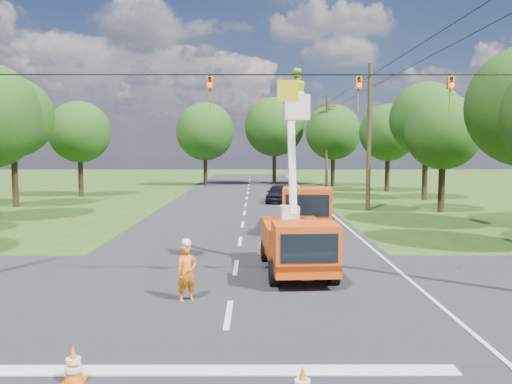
{
  "coord_description": "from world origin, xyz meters",
  "views": [
    {
      "loc": [
        0.66,
        -12.27,
        4.22
      ],
      "look_at": [
        0.71,
        6.36,
        2.6
      ],
      "focal_mm": 35.0,
      "sensor_mm": 36.0,
      "label": 1
    }
  ],
  "objects_px": {
    "bucket_truck": "(297,230)",
    "traffic_cone_7": "(319,214)",
    "tree_far_b": "(274,127)",
    "tree_right_c": "(443,132)",
    "traffic_cone_8": "(307,269)",
    "tree_right_e": "(388,133)",
    "traffic_cone_0": "(73,365)",
    "traffic_cone_2": "(262,246)",
    "tree_far_a": "(205,131)",
    "ground_worker": "(187,273)",
    "tree_right_d": "(426,119)",
    "tree_left_f": "(79,132)",
    "second_truck": "(307,207)",
    "pole_right_mid": "(369,136)",
    "tree_left_e": "(12,117)",
    "tree_far_c": "(333,132)",
    "pole_right_far": "(327,141)",
    "distant_car": "(278,193)",
    "traffic_cone_3": "(275,231)"
  },
  "relations": [
    {
      "from": "bucket_truck",
      "to": "traffic_cone_7",
      "type": "xyz_separation_m",
      "value": [
        2.43,
        12.84,
        -1.13
      ]
    },
    {
      "from": "tree_far_b",
      "to": "tree_right_c",
      "type": "bearing_deg",
      "value": -68.58
    },
    {
      "from": "traffic_cone_8",
      "to": "tree_right_e",
      "type": "xyz_separation_m",
      "value": [
        11.47,
        33.58,
        5.45
      ]
    },
    {
      "from": "traffic_cone_0",
      "to": "traffic_cone_7",
      "type": "distance_m",
      "value": 22.02
    },
    {
      "from": "traffic_cone_2",
      "to": "tree_right_e",
      "type": "height_order",
      "value": "tree_right_e"
    },
    {
      "from": "tree_far_a",
      "to": "tree_far_b",
      "type": "relative_size",
      "value": 0.92
    },
    {
      "from": "traffic_cone_2",
      "to": "ground_worker",
      "type": "bearing_deg",
      "value": -109.45
    },
    {
      "from": "tree_right_d",
      "to": "tree_left_f",
      "type": "bearing_deg",
      "value": 174.21
    },
    {
      "from": "tree_right_e",
      "to": "second_truck",
      "type": "bearing_deg",
      "value": -113.82
    },
    {
      "from": "bucket_truck",
      "to": "second_truck",
      "type": "bearing_deg",
      "value": 78.44
    },
    {
      "from": "pole_right_mid",
      "to": "tree_right_d",
      "type": "xyz_separation_m",
      "value": [
        6.3,
        7.0,
        1.57
      ]
    },
    {
      "from": "traffic_cone_0",
      "to": "tree_left_f",
      "type": "bearing_deg",
      "value": 108.92
    },
    {
      "from": "tree_right_d",
      "to": "tree_left_e",
      "type": "bearing_deg",
      "value": -171.01
    },
    {
      "from": "ground_worker",
      "to": "tree_left_f",
      "type": "bearing_deg",
      "value": 84.9
    },
    {
      "from": "traffic_cone_8",
      "to": "traffic_cone_2",
      "type": "bearing_deg",
      "value": 108.99
    },
    {
      "from": "pole_right_mid",
      "to": "tree_far_c",
      "type": "bearing_deg",
      "value": 87.4
    },
    {
      "from": "tree_right_e",
      "to": "tree_far_a",
      "type": "bearing_deg",
      "value": 156.95
    },
    {
      "from": "pole_right_far",
      "to": "tree_far_b",
      "type": "height_order",
      "value": "tree_far_b"
    },
    {
      "from": "distant_car",
      "to": "tree_left_f",
      "type": "xyz_separation_m",
      "value": [
        -17.31,
        5.23,
        4.97
      ]
    },
    {
      "from": "second_truck",
      "to": "tree_left_f",
      "type": "xyz_separation_m",
      "value": [
        -18.15,
        18.67,
        4.46
      ]
    },
    {
      "from": "pole_right_far",
      "to": "tree_far_b",
      "type": "xyz_separation_m",
      "value": [
        -5.5,
        5.0,
        1.7
      ]
    },
    {
      "from": "second_truck",
      "to": "ground_worker",
      "type": "height_order",
      "value": "second_truck"
    },
    {
      "from": "traffic_cone_3",
      "to": "traffic_cone_8",
      "type": "distance_m",
      "value": 7.56
    },
    {
      "from": "tree_far_b",
      "to": "traffic_cone_3",
      "type": "bearing_deg",
      "value": -92.22
    },
    {
      "from": "traffic_cone_0",
      "to": "bucket_truck",
      "type": "bearing_deg",
      "value": 59.73
    },
    {
      "from": "traffic_cone_0",
      "to": "traffic_cone_7",
      "type": "relative_size",
      "value": 1.0
    },
    {
      "from": "distant_car",
      "to": "tree_right_c",
      "type": "xyz_separation_m",
      "value": [
        10.69,
        -5.77,
        4.6
      ]
    },
    {
      "from": "second_truck",
      "to": "tree_far_b",
      "type": "bearing_deg",
      "value": 95.92
    },
    {
      "from": "second_truck",
      "to": "tree_right_d",
      "type": "bearing_deg",
      "value": 59.17
    },
    {
      "from": "ground_worker",
      "to": "pole_right_mid",
      "type": "height_order",
      "value": "pole_right_mid"
    },
    {
      "from": "traffic_cone_8",
      "to": "tree_far_c",
      "type": "bearing_deg",
      "value": 79.97
    },
    {
      "from": "bucket_truck",
      "to": "pole_right_far",
      "type": "xyz_separation_m",
      "value": [
        6.42,
        37.63,
        3.62
      ]
    },
    {
      "from": "distant_car",
      "to": "tree_left_e",
      "type": "height_order",
      "value": "tree_left_e"
    },
    {
      "from": "bucket_truck",
      "to": "tree_right_c",
      "type": "height_order",
      "value": "tree_right_c"
    },
    {
      "from": "tree_right_e",
      "to": "tree_far_a",
      "type": "relative_size",
      "value": 0.91
    },
    {
      "from": "tree_right_c",
      "to": "tree_right_e",
      "type": "relative_size",
      "value": 0.91
    },
    {
      "from": "second_truck",
      "to": "tree_right_d",
      "type": "distance_m",
      "value": 20.16
    },
    {
      "from": "traffic_cone_7",
      "to": "tree_left_e",
      "type": "distance_m",
      "value": 23.2
    },
    {
      "from": "bucket_truck",
      "to": "traffic_cone_8",
      "type": "xyz_separation_m",
      "value": [
        0.24,
        -0.94,
        -1.13
      ]
    },
    {
      "from": "distant_car",
      "to": "ground_worker",
      "type": "bearing_deg",
      "value": -90.25
    },
    {
      "from": "pole_right_mid",
      "to": "traffic_cone_8",
      "type": "bearing_deg",
      "value": -108.38
    },
    {
      "from": "distant_car",
      "to": "tree_far_c",
      "type": "xyz_separation_m",
      "value": [
        6.99,
        17.23,
        5.35
      ]
    },
    {
      "from": "ground_worker",
      "to": "pole_right_far",
      "type": "xyz_separation_m",
      "value": [
        9.71,
        40.78,
        4.3
      ]
    },
    {
      "from": "traffic_cone_2",
      "to": "tree_far_b",
      "type": "xyz_separation_m",
      "value": [
        2.03,
        39.62,
        6.45
      ]
    },
    {
      "from": "tree_right_c",
      "to": "distant_car",
      "type": "bearing_deg",
      "value": 151.67
    },
    {
      "from": "pole_right_mid",
      "to": "second_truck",
      "type": "bearing_deg",
      "value": -120.71
    },
    {
      "from": "tree_right_d",
      "to": "traffic_cone_7",
      "type": "bearing_deg",
      "value": -131.08
    },
    {
      "from": "tree_right_c",
      "to": "tree_far_b",
      "type": "bearing_deg",
      "value": 111.42
    },
    {
      "from": "pole_right_far",
      "to": "tree_right_c",
      "type": "bearing_deg",
      "value": -77.38
    },
    {
      "from": "traffic_cone_2",
      "to": "tree_right_e",
      "type": "xyz_separation_m",
      "value": [
        12.83,
        29.62,
        5.45
      ]
    }
  ]
}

